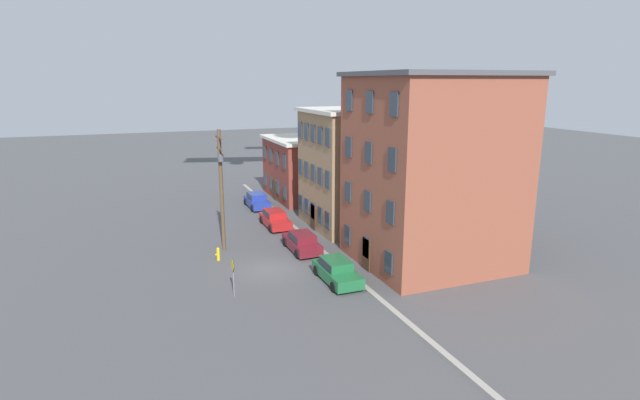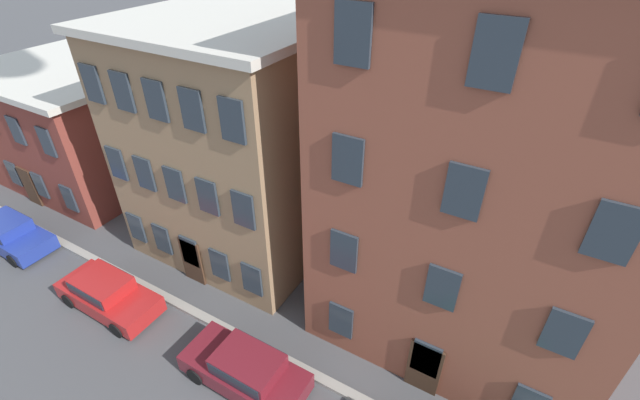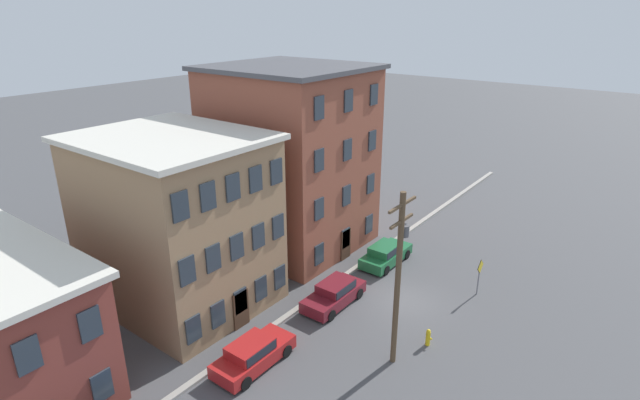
{
  "view_description": "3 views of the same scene",
  "coord_description": "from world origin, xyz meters",
  "px_view_note": "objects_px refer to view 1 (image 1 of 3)",
  "views": [
    {
      "loc": [
        30.73,
        -8.44,
        12.42
      ],
      "look_at": [
        -1.3,
        4.03,
        4.21
      ],
      "focal_mm": 28.0,
      "sensor_mm": 36.0,
      "label": 1
    },
    {
      "loc": [
        3.6,
        -3.0,
        13.46
      ],
      "look_at": [
        -1.22,
        5.34,
        6.87
      ],
      "focal_mm": 24.0,
      "sensor_mm": 36.0,
      "label": 2
    },
    {
      "loc": [
        -23.86,
        -11.67,
        16.53
      ],
      "look_at": [
        -1.31,
        5.43,
        5.67
      ],
      "focal_mm": 28.0,
      "sensor_mm": 36.0,
      "label": 3
    }
  ],
  "objects_px": {
    "car_red": "(275,218)",
    "car_green": "(337,270)",
    "car_maroon": "(302,241)",
    "caution_sign": "(233,271)",
    "car_blue": "(257,200)",
    "fire_hydrant": "(218,254)",
    "utility_pole": "(221,184)"
  },
  "relations": [
    {
      "from": "car_red",
      "to": "car_green",
      "type": "height_order",
      "value": "same"
    },
    {
      "from": "car_red",
      "to": "fire_hydrant",
      "type": "xyz_separation_m",
      "value": [
        6.72,
        -6.16,
        -0.27
      ]
    },
    {
      "from": "car_red",
      "to": "caution_sign",
      "type": "bearing_deg",
      "value": -25.89
    },
    {
      "from": "car_maroon",
      "to": "car_green",
      "type": "xyz_separation_m",
      "value": [
        6.27,
        0.14,
        0.0
      ]
    },
    {
      "from": "car_blue",
      "to": "car_maroon",
      "type": "bearing_deg",
      "value": -0.66
    },
    {
      "from": "car_red",
      "to": "car_green",
      "type": "xyz_separation_m",
      "value": [
        13.24,
        0.2,
        0.0
      ]
    },
    {
      "from": "caution_sign",
      "to": "utility_pole",
      "type": "relative_size",
      "value": 0.27
    },
    {
      "from": "car_green",
      "to": "fire_hydrant",
      "type": "distance_m",
      "value": 9.11
    },
    {
      "from": "caution_sign",
      "to": "fire_hydrant",
      "type": "height_order",
      "value": "caution_sign"
    },
    {
      "from": "car_blue",
      "to": "utility_pole",
      "type": "relative_size",
      "value": 0.49
    },
    {
      "from": "car_blue",
      "to": "caution_sign",
      "type": "height_order",
      "value": "caution_sign"
    },
    {
      "from": "car_red",
      "to": "fire_hydrant",
      "type": "relative_size",
      "value": 4.58
    },
    {
      "from": "car_red",
      "to": "fire_hydrant",
      "type": "distance_m",
      "value": 9.13
    },
    {
      "from": "car_green",
      "to": "car_maroon",
      "type": "bearing_deg",
      "value": -178.68
    },
    {
      "from": "car_blue",
      "to": "car_maroon",
      "type": "height_order",
      "value": "same"
    },
    {
      "from": "car_red",
      "to": "car_green",
      "type": "distance_m",
      "value": 13.24
    },
    {
      "from": "car_red",
      "to": "utility_pole",
      "type": "xyz_separation_m",
      "value": [
        4.54,
        -5.33,
        4.34
      ]
    },
    {
      "from": "car_blue",
      "to": "fire_hydrant",
      "type": "height_order",
      "value": "car_blue"
    },
    {
      "from": "car_blue",
      "to": "car_red",
      "type": "xyz_separation_m",
      "value": [
        7.26,
        -0.22,
        0.0
      ]
    },
    {
      "from": "caution_sign",
      "to": "fire_hydrant",
      "type": "distance_m",
      "value": 6.54
    },
    {
      "from": "car_blue",
      "to": "car_red",
      "type": "height_order",
      "value": "same"
    },
    {
      "from": "utility_pole",
      "to": "fire_hydrant",
      "type": "bearing_deg",
      "value": -20.8
    },
    {
      "from": "car_maroon",
      "to": "utility_pole",
      "type": "distance_m",
      "value": 7.33
    },
    {
      "from": "car_blue",
      "to": "car_red",
      "type": "relative_size",
      "value": 1.0
    },
    {
      "from": "caution_sign",
      "to": "car_blue",
      "type": "bearing_deg",
      "value": 162.07
    },
    {
      "from": "car_red",
      "to": "caution_sign",
      "type": "distance_m",
      "value": 14.65
    },
    {
      "from": "car_maroon",
      "to": "fire_hydrant",
      "type": "relative_size",
      "value": 4.58
    },
    {
      "from": "car_red",
      "to": "fire_hydrant",
      "type": "bearing_deg",
      "value": -42.51
    },
    {
      "from": "car_blue",
      "to": "car_maroon",
      "type": "xyz_separation_m",
      "value": [
        14.24,
        -0.16,
        0.0
      ]
    },
    {
      "from": "car_maroon",
      "to": "caution_sign",
      "type": "height_order",
      "value": "caution_sign"
    },
    {
      "from": "car_blue",
      "to": "car_red",
      "type": "distance_m",
      "value": 7.27
    },
    {
      "from": "car_maroon",
      "to": "caution_sign",
      "type": "bearing_deg",
      "value": -46.16
    }
  ]
}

